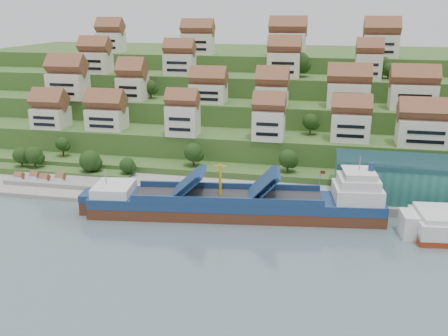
# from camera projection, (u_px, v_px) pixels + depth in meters

# --- Properties ---
(ground) EXTENTS (300.00, 300.00, 0.00)m
(ground) POSITION_uv_depth(u_px,v_px,m) (242.00, 218.00, 120.75)
(ground) COLOR slate
(ground) RESTS_ON ground
(quay) EXTENTS (180.00, 14.00, 2.20)m
(quay) POSITION_uv_depth(u_px,v_px,m) (326.00, 198.00, 130.58)
(quay) COLOR gray
(quay) RESTS_ON ground
(pebble_beach) EXTENTS (45.00, 20.00, 1.00)m
(pebble_beach) POSITION_uv_depth(u_px,v_px,m) (49.00, 184.00, 142.89)
(pebble_beach) COLOR gray
(pebble_beach) RESTS_ON ground
(hillside) EXTENTS (260.00, 128.00, 31.00)m
(hillside) POSITION_uv_depth(u_px,v_px,m) (282.00, 101.00, 214.10)
(hillside) COLOR #2D4C1E
(hillside) RESTS_ON ground
(hillside_village) EXTENTS (155.53, 62.79, 28.71)m
(hillside_village) POSITION_uv_depth(u_px,v_px,m) (280.00, 84.00, 168.65)
(hillside_village) COLOR silver
(hillside_village) RESTS_ON ground
(hillside_trees) EXTENTS (140.92, 62.64, 31.01)m
(hillside_trees) POSITION_uv_depth(u_px,v_px,m) (242.00, 112.00, 159.40)
(hillside_trees) COLOR #1F3C14
(hillside_trees) RESTS_ON ground
(flagpole) EXTENTS (1.28, 0.16, 8.00)m
(flagpole) POSITION_uv_depth(u_px,v_px,m) (320.00, 183.00, 124.51)
(flagpole) COLOR gray
(flagpole) RESTS_ON quay
(beach_huts) EXTENTS (14.40, 3.70, 2.20)m
(beach_huts) POSITION_uv_depth(u_px,v_px,m) (40.00, 180.00, 141.62)
(beach_huts) COLOR white
(beach_huts) RESTS_ON pebble_beach
(cargo_ship) EXTENTS (71.61, 19.82, 15.61)m
(cargo_ship) POSITION_uv_depth(u_px,v_px,m) (243.00, 204.00, 121.39)
(cargo_ship) COLOR #512919
(cargo_ship) RESTS_ON ground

